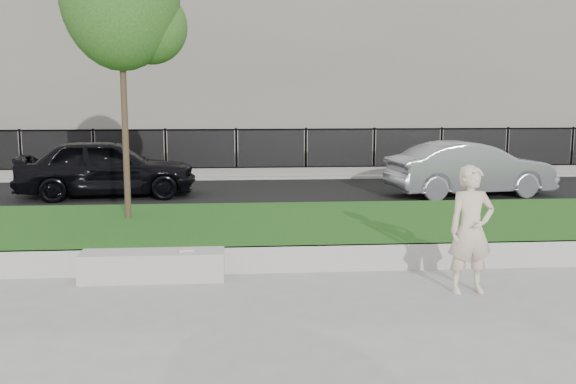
{
  "coord_description": "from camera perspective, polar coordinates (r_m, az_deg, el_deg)",
  "views": [
    {
      "loc": [
        -0.59,
        -8.2,
        2.59
      ],
      "look_at": [
        0.16,
        1.2,
        1.19
      ],
      "focal_mm": 40.0,
      "sensor_mm": 36.0,
      "label": 1
    }
  ],
  "objects": [
    {
      "name": "stone_bench",
      "position": [
        9.39,
        -11.93,
        -6.43
      ],
      "size": [
        2.03,
        0.51,
        0.41
      ],
      "primitive_type": "cube",
      "color": "#A9A69E",
      "rests_on": "ground"
    },
    {
      "name": "street",
      "position": [
        16.91,
        -2.54,
        -0.28
      ],
      "size": [
        34.0,
        7.0,
        0.04
      ],
      "primitive_type": "cube",
      "color": "black",
      "rests_on": "ground"
    },
    {
      "name": "ground",
      "position": [
        8.62,
        -0.45,
        -9.03
      ],
      "size": [
        90.0,
        90.0,
        0.0
      ],
      "primitive_type": "plane",
      "color": "gray",
      "rests_on": "ground"
    },
    {
      "name": "far_pavement",
      "position": [
        21.36,
        -2.98,
        1.66
      ],
      "size": [
        34.0,
        3.0,
        0.12
      ],
      "primitive_type": "cube",
      "color": "gray",
      "rests_on": "ground"
    },
    {
      "name": "car_dark",
      "position": [
        17.04,
        -15.78,
        2.12
      ],
      "size": [
        4.6,
        2.18,
        1.52
      ],
      "primitive_type": "imported",
      "rotation": [
        0.0,
        0.0,
        1.66
      ],
      "color": "black",
      "rests_on": "street"
    },
    {
      "name": "man",
      "position": [
        8.81,
        15.95,
        -3.25
      ],
      "size": [
        0.65,
        0.45,
        1.71
      ],
      "primitive_type": "imported",
      "rotation": [
        0.0,
        0.0,
        0.07
      ],
      "color": "beige",
      "rests_on": "ground"
    },
    {
      "name": "building_facade",
      "position": [
        28.31,
        -3.48,
        13.34
      ],
      "size": [
        34.0,
        10.0,
        10.0
      ],
      "primitive_type": "cube",
      "color": "slate",
      "rests_on": "ground"
    },
    {
      "name": "car_silver",
      "position": [
        17.23,
        15.9,
        1.98
      ],
      "size": [
        4.43,
        2.11,
        1.4
      ],
      "primitive_type": "imported",
      "rotation": [
        0.0,
        0.0,
        1.72
      ],
      "color": "gray",
      "rests_on": "street"
    },
    {
      "name": "book",
      "position": [
        9.3,
        -9.04,
        -5.1
      ],
      "size": [
        0.24,
        0.2,
        0.02
      ],
      "primitive_type": "cube",
      "rotation": [
        0.0,
        0.0,
        0.22
      ],
      "color": "beige",
      "rests_on": "stone_bench"
    },
    {
      "name": "iron_fence",
      "position": [
        20.32,
        -2.91,
        2.68
      ],
      "size": [
        32.0,
        0.3,
        1.5
      ],
      "color": "slate",
      "rests_on": "far_pavement"
    },
    {
      "name": "grass_kerb",
      "position": [
        9.57,
        -0.9,
        -6.01
      ],
      "size": [
        34.0,
        0.08,
        0.4
      ],
      "primitive_type": "cube",
      "color": "#A9A69E",
      "rests_on": "ground"
    },
    {
      "name": "grass_bank",
      "position": [
        11.47,
        -1.54,
        -3.57
      ],
      "size": [
        34.0,
        4.0,
        0.4
      ],
      "primitive_type": "cube",
      "color": "#0E390F",
      "rests_on": "ground"
    }
  ]
}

